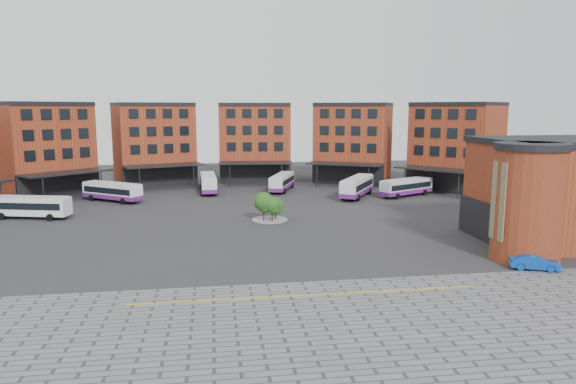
{
  "coord_description": "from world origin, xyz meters",
  "views": [
    {
      "loc": [
        -4.76,
        -49.34,
        13.6
      ],
      "look_at": [
        3.8,
        8.72,
        4.0
      ],
      "focal_mm": 32.0,
      "sensor_mm": 36.0,
      "label": 1
    }
  ],
  "objects": [
    {
      "name": "east_building",
      "position": [
        28.7,
        -3.06,
        5.29
      ],
      "size": [
        17.4,
        15.4,
        10.6
      ],
      "color": "maroon",
      "rests_on": "ground"
    },
    {
      "name": "blue_car",
      "position": [
        22.17,
        -10.77,
        0.66
      ],
      "size": [
        4.25,
        2.79,
        1.32
      ],
      "primitive_type": "imported",
      "rotation": [
        0.0,
        0.0,
        1.19
      ],
      "color": "#0D41AA",
      "rests_on": "ground"
    },
    {
      "name": "bus_a",
      "position": [
        -27.37,
        17.29,
        1.65
      ],
      "size": [
        10.06,
        4.62,
        2.78
      ],
      "rotation": [
        0.0,
        0.0,
        1.32
      ],
      "color": "silver",
      "rests_on": "ground"
    },
    {
      "name": "bus_d",
      "position": [
        6.6,
        34.48,
        1.49
      ],
      "size": [
        5.52,
        9.95,
        2.75
      ],
      "rotation": [
        0.0,
        0.0,
        -0.36
      ],
      "color": "silver",
      "rests_on": "ground"
    },
    {
      "name": "paving_zone",
      "position": [
        2.0,
        -22.0,
        0.01
      ],
      "size": [
        50.0,
        22.0,
        0.02
      ],
      "primitive_type": "cube",
      "color": "slate",
      "rests_on": "ground"
    },
    {
      "name": "bus_f",
      "position": [
        25.03,
        26.16,
        1.49
      ],
      "size": [
        9.72,
        6.46,
        2.75
      ],
      "rotation": [
        0.0,
        0.0,
        -1.1
      ],
      "color": "silver",
      "rests_on": "ground"
    },
    {
      "name": "ground",
      "position": [
        0.0,
        0.0,
        0.0
      ],
      "size": [
        160.0,
        160.0,
        0.0
      ],
      "primitive_type": "plane",
      "color": "#28282B",
      "rests_on": "ground"
    },
    {
      "name": "bus_b",
      "position": [
        -19.55,
        28.22,
        1.51
      ],
      "size": [
        9.39,
        7.65,
        2.79
      ],
      "rotation": [
        0.0,
        0.0,
        0.95
      ],
      "color": "white",
      "rests_on": "ground"
    },
    {
      "name": "bus_e",
      "position": [
        17.26,
        26.72,
        1.66
      ],
      "size": [
        7.77,
        10.58,
        3.06
      ],
      "rotation": [
        0.0,
        0.0,
        -0.55
      ],
      "color": "silver",
      "rests_on": "ground"
    },
    {
      "name": "main_building",
      "position": [
        -4.77,
        38.25,
        7.23
      ],
      "size": [
        94.14,
        42.48,
        14.6
      ],
      "color": "maroon",
      "rests_on": "ground"
    },
    {
      "name": "tree_island",
      "position": [
        1.94,
        11.64,
        1.9
      ],
      "size": [
        4.4,
        4.4,
        3.62
      ],
      "color": "gray",
      "rests_on": "ground"
    },
    {
      "name": "yellow_line",
      "position": [
        2.0,
        -14.0,
        0.03
      ],
      "size": [
        26.0,
        0.15,
        0.02
      ],
      "primitive_type": "cube",
      "color": "gold",
      "rests_on": "paving_zone"
    },
    {
      "name": "bus_c",
      "position": [
        -5.58,
        34.74,
        1.57
      ],
      "size": [
        2.94,
        10.38,
        2.9
      ],
      "rotation": [
        0.0,
        0.0,
        0.04
      ],
      "color": "silver",
      "rests_on": "ground"
    }
  ]
}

